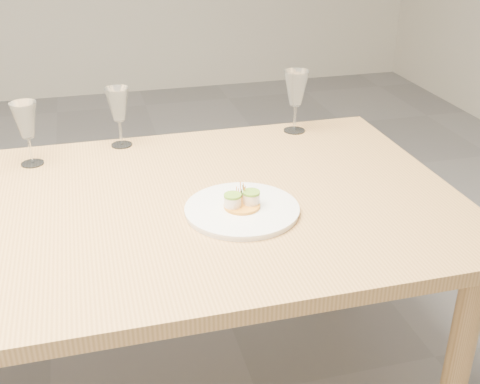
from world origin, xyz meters
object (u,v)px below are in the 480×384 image
object	(u,v)px
dining_table	(11,244)
dinner_plate	(242,209)
wine_glass_2	(26,122)
wine_glass_3	(118,106)
wine_glass_4	(296,89)

from	to	relation	value
dining_table	dinner_plate	bearing A→B (deg)	-10.37
wine_glass_2	wine_glass_3	bearing A→B (deg)	16.72
dining_table	wine_glass_2	bearing A→B (deg)	82.26
dinner_plate	wine_glass_3	size ratio (longest dim) A/B	1.54
wine_glass_2	wine_glass_3	xyz separation A→B (m)	(0.28, 0.08, -0.00)
wine_glass_3	wine_glass_2	bearing A→B (deg)	-163.28
wine_glass_4	dinner_plate	bearing A→B (deg)	-121.96
dining_table	wine_glass_2	xyz separation A→B (m)	(0.05, 0.36, 0.20)
dining_table	wine_glass_4	distance (m)	1.03
wine_glass_3	dining_table	bearing A→B (deg)	-126.50
dinner_plate	wine_glass_3	xyz separation A→B (m)	(-0.26, 0.55, 0.12)
dinner_plate	wine_glass_3	world-z (taller)	wine_glass_3
wine_glass_3	wine_glass_4	bearing A→B (deg)	-1.91
wine_glass_2	dinner_plate	bearing A→B (deg)	-40.68
dinner_plate	wine_glass_2	xyz separation A→B (m)	(-0.54, 0.46, 0.12)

